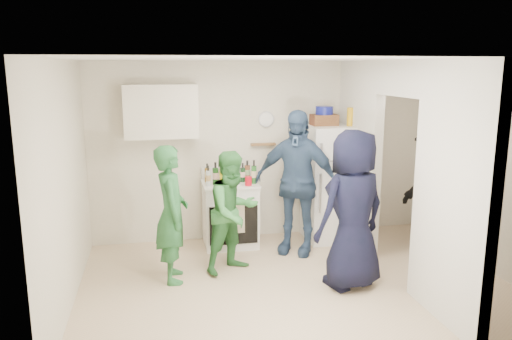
{
  "coord_description": "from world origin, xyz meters",
  "views": [
    {
      "loc": [
        -1.51,
        -5.13,
        2.43
      ],
      "look_at": [
        -0.36,
        0.4,
        1.25
      ],
      "focal_mm": 35.0,
      "sensor_mm": 36.0,
      "label": 1
    }
  ],
  "objects_px": {
    "person_green_left": "(172,214)",
    "person_navy": "(353,210)",
    "yellow_cup_stack_top": "(350,117)",
    "person_green_center": "(233,212)",
    "stove": "(230,214)",
    "person_nook": "(438,190)",
    "person_denim": "(296,182)",
    "blue_bowl": "(324,110)",
    "wicker_basket": "(324,120)",
    "fridge": "(330,183)"
  },
  "relations": [
    {
      "from": "wicker_basket",
      "to": "person_denim",
      "type": "height_order",
      "value": "person_denim"
    },
    {
      "from": "blue_bowl",
      "to": "person_nook",
      "type": "xyz_separation_m",
      "value": [
        1.25,
        -0.9,
        -0.96
      ]
    },
    {
      "from": "person_denim",
      "to": "blue_bowl",
      "type": "bearing_deg",
      "value": 72.76
    },
    {
      "from": "person_denim",
      "to": "person_nook",
      "type": "height_order",
      "value": "person_denim"
    },
    {
      "from": "fridge",
      "to": "person_nook",
      "type": "bearing_deg",
      "value": -36.47
    },
    {
      "from": "stove",
      "to": "person_navy",
      "type": "distance_m",
      "value": 1.98
    },
    {
      "from": "stove",
      "to": "person_green_left",
      "type": "height_order",
      "value": "person_green_left"
    },
    {
      "from": "fridge",
      "to": "person_nook",
      "type": "relative_size",
      "value": 0.94
    },
    {
      "from": "person_green_left",
      "to": "person_navy",
      "type": "bearing_deg",
      "value": -107.46
    },
    {
      "from": "person_green_left",
      "to": "person_nook",
      "type": "distance_m",
      "value": 3.4
    },
    {
      "from": "stove",
      "to": "wicker_basket",
      "type": "bearing_deg",
      "value": 0.86
    },
    {
      "from": "stove",
      "to": "person_green_center",
      "type": "distance_m",
      "value": 0.93
    },
    {
      "from": "person_denim",
      "to": "person_nook",
      "type": "relative_size",
      "value": 1.09
    },
    {
      "from": "blue_bowl",
      "to": "yellow_cup_stack_top",
      "type": "height_order",
      "value": "blue_bowl"
    },
    {
      "from": "stove",
      "to": "person_green_center",
      "type": "height_order",
      "value": "person_green_center"
    },
    {
      "from": "person_navy",
      "to": "person_nook",
      "type": "relative_size",
      "value": 1.02
    },
    {
      "from": "stove",
      "to": "blue_bowl",
      "type": "bearing_deg",
      "value": 0.86
    },
    {
      "from": "person_denim",
      "to": "yellow_cup_stack_top",
      "type": "bearing_deg",
      "value": 51.52
    },
    {
      "from": "stove",
      "to": "person_nook",
      "type": "bearing_deg",
      "value": -18.85
    },
    {
      "from": "person_nook",
      "to": "fridge",
      "type": "bearing_deg",
      "value": -140.32
    },
    {
      "from": "stove",
      "to": "person_denim",
      "type": "bearing_deg",
      "value": -27.93
    },
    {
      "from": "person_denim",
      "to": "person_green_center",
      "type": "bearing_deg",
      "value": -121.46
    },
    {
      "from": "person_denim",
      "to": "person_nook",
      "type": "bearing_deg",
      "value": 17.68
    },
    {
      "from": "person_green_center",
      "to": "person_navy",
      "type": "xyz_separation_m",
      "value": [
        1.21,
        -0.7,
        0.15
      ]
    },
    {
      "from": "blue_bowl",
      "to": "person_green_left",
      "type": "xyz_separation_m",
      "value": [
        -2.15,
        -1.02,
        -1.05
      ]
    },
    {
      "from": "stove",
      "to": "wicker_basket",
      "type": "relative_size",
      "value": 2.51
    },
    {
      "from": "blue_bowl",
      "to": "person_denim",
      "type": "height_order",
      "value": "person_denim"
    },
    {
      "from": "blue_bowl",
      "to": "person_green_left",
      "type": "height_order",
      "value": "blue_bowl"
    },
    {
      "from": "fridge",
      "to": "blue_bowl",
      "type": "xyz_separation_m",
      "value": [
        -0.1,
        0.05,
        1.02
      ]
    },
    {
      "from": "wicker_basket",
      "to": "fridge",
      "type": "bearing_deg",
      "value": -26.57
    },
    {
      "from": "fridge",
      "to": "wicker_basket",
      "type": "xyz_separation_m",
      "value": [
        -0.1,
        0.05,
        0.89
      ]
    },
    {
      "from": "yellow_cup_stack_top",
      "to": "person_green_left",
      "type": "bearing_deg",
      "value": -160.55
    },
    {
      "from": "yellow_cup_stack_top",
      "to": "person_green_center",
      "type": "bearing_deg",
      "value": -156.77
    },
    {
      "from": "person_green_left",
      "to": "person_nook",
      "type": "xyz_separation_m",
      "value": [
        3.39,
        0.12,
        0.08
      ]
    },
    {
      "from": "wicker_basket",
      "to": "blue_bowl",
      "type": "distance_m",
      "value": 0.13
    },
    {
      "from": "blue_bowl",
      "to": "person_denim",
      "type": "relative_size",
      "value": 0.13
    },
    {
      "from": "person_navy",
      "to": "fridge",
      "type": "bearing_deg",
      "value": -119.93
    },
    {
      "from": "wicker_basket",
      "to": "yellow_cup_stack_top",
      "type": "xyz_separation_m",
      "value": [
        0.32,
        -0.15,
        0.05
      ]
    },
    {
      "from": "person_green_left",
      "to": "stove",
      "type": "bearing_deg",
      "value": -40.29
    },
    {
      "from": "yellow_cup_stack_top",
      "to": "person_green_center",
      "type": "xyz_separation_m",
      "value": [
        -1.74,
        -0.75,
        -1.02
      ]
    },
    {
      "from": "yellow_cup_stack_top",
      "to": "person_green_left",
      "type": "xyz_separation_m",
      "value": [
        -2.47,
        -0.87,
        -0.97
      ]
    },
    {
      "from": "yellow_cup_stack_top",
      "to": "person_denim",
      "type": "distance_m",
      "value": 1.2
    },
    {
      "from": "wicker_basket",
      "to": "person_nook",
      "type": "bearing_deg",
      "value": -35.75
    },
    {
      "from": "yellow_cup_stack_top",
      "to": "person_green_left",
      "type": "distance_m",
      "value": 2.79
    },
    {
      "from": "fridge",
      "to": "person_green_center",
      "type": "xyz_separation_m",
      "value": [
        -1.52,
        -0.85,
        -0.08
      ]
    },
    {
      "from": "yellow_cup_stack_top",
      "to": "blue_bowl",
      "type": "bearing_deg",
      "value": 154.89
    },
    {
      "from": "fridge",
      "to": "person_navy",
      "type": "xyz_separation_m",
      "value": [
        -0.31,
        -1.55,
        0.07
      ]
    },
    {
      "from": "fridge",
      "to": "person_denim",
      "type": "distance_m",
      "value": 0.75
    },
    {
      "from": "blue_bowl",
      "to": "person_navy",
      "type": "height_order",
      "value": "blue_bowl"
    },
    {
      "from": "stove",
      "to": "person_navy",
      "type": "relative_size",
      "value": 0.5
    }
  ]
}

